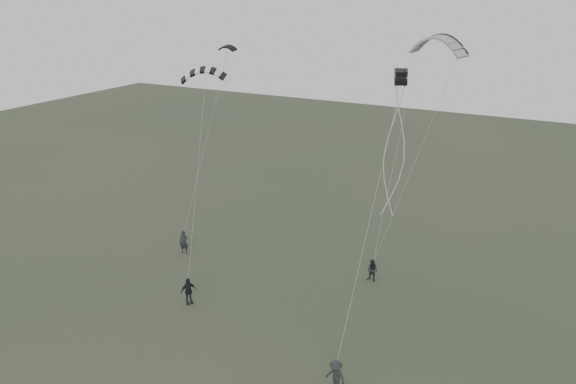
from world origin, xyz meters
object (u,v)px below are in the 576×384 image
at_px(kite_box, 401,77).
at_px(flyer_center, 188,291).
at_px(flyer_left, 184,242).
at_px(flyer_far, 336,377).
at_px(flyer_right, 372,270).
at_px(kite_pale_large, 439,37).
at_px(kite_striped, 205,70).
at_px(kite_dark_small, 227,46).

bearing_deg(kite_box, flyer_center, 172.44).
bearing_deg(flyer_left, flyer_far, -53.20).
height_order(flyer_right, flyer_center, flyer_center).
relative_size(kite_pale_large, kite_striped, 1.40).
distance_m(flyer_right, kite_pale_large, 16.58).
xyz_separation_m(flyer_left, kite_dark_small, (2.22, 3.75, 14.68)).
bearing_deg(flyer_right, flyer_far, -73.14).
height_order(kite_pale_large, kite_striped, kite_pale_large).
distance_m(flyer_left, flyer_center, 7.74).
relative_size(flyer_left, kite_pale_large, 0.43).
relative_size(kite_dark_small, kite_striped, 0.50).
relative_size(flyer_left, flyer_center, 1.01).
relative_size(flyer_center, kite_pale_large, 0.42).
distance_m(flyer_right, flyer_far, 12.22).
relative_size(kite_pale_large, kite_box, 6.22).
height_order(flyer_right, kite_box, kite_box).
bearing_deg(flyer_left, kite_box, -33.46).
relative_size(flyer_right, kite_striped, 0.52).
bearing_deg(flyer_right, kite_pale_large, 72.40).
xyz_separation_m(kite_pale_large, kite_box, (0.60, -10.24, -1.28)).
bearing_deg(kite_box, kite_striped, 156.68).
height_order(flyer_right, kite_striped, kite_striped).
relative_size(flyer_far, kite_pale_large, 0.42).
height_order(flyer_far, kite_box, kite_box).
xyz_separation_m(flyer_far, kite_box, (0.44, 6.55, 14.35)).
relative_size(flyer_left, kite_box, 2.65).
relative_size(kite_striped, kite_box, 4.44).
bearing_deg(kite_striped, flyer_left, 125.75).
bearing_deg(flyer_right, flyer_center, -132.51).
bearing_deg(flyer_far, flyer_right, 114.22).
bearing_deg(flyer_right, kite_box, -57.44).
distance_m(flyer_left, flyer_far, 19.35).
relative_size(flyer_center, kite_dark_small, 1.17).
xyz_separation_m(flyer_center, kite_box, (12.39, 3.05, 14.35)).
xyz_separation_m(kite_dark_small, kite_box, (15.10, -6.65, -0.34)).
height_order(flyer_left, flyer_far, flyer_left).
xyz_separation_m(flyer_right, kite_pale_large, (2.11, 4.78, 15.73)).
height_order(flyer_center, kite_striped, kite_striped).
relative_size(flyer_left, flyer_right, 1.14).
distance_m(kite_dark_small, kite_striped, 6.74).
height_order(flyer_far, kite_striped, kite_striped).
bearing_deg(flyer_right, flyer_left, -163.93).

